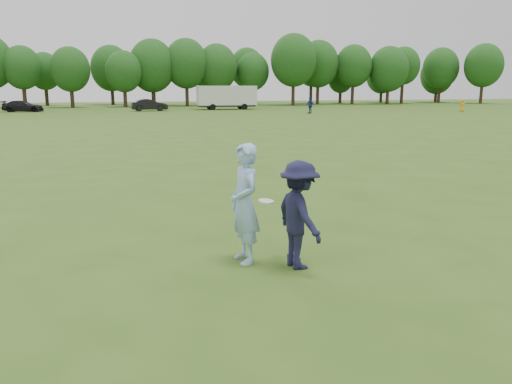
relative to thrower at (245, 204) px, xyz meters
The scene contains 11 objects.
ground 1.59m from the thrower, 22.54° to the right, with size 200.00×200.00×0.00m, color #335618.
thrower is the anchor object (origin of this frame).
defender 0.99m from the thrower, 32.28° to the right, with size 1.21×0.69×1.87m, color #181936.
player_far_b 50.78m from the thrower, 67.04° to the left, with size 1.11×0.46×1.90m, color navy.
player_far_c 60.08m from the thrower, 48.92° to the left, with size 0.75×0.49×1.53m, color orange.
car_d 61.38m from the thrower, 102.34° to the left, with size 1.94×4.77×1.39m, color black.
car_f 58.12m from the thrower, 87.85° to the left, with size 1.60×4.60×1.51m, color black.
field_cone 43.63m from the thrower, 69.17° to the left, with size 0.28×0.28×0.30m, color #F95F0D.
disc_in_play 0.40m from the thrower, 34.22° to the right, with size 0.28×0.28×0.07m.
cargo_trailer 61.11m from the thrower, 77.98° to the left, with size 9.00×2.75×3.20m.
treeline 76.72m from the thrower, 87.07° to the left, with size 130.35×18.39×11.74m.
Camera 1 is at (-3.20, -7.81, 3.08)m, focal length 35.00 mm.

